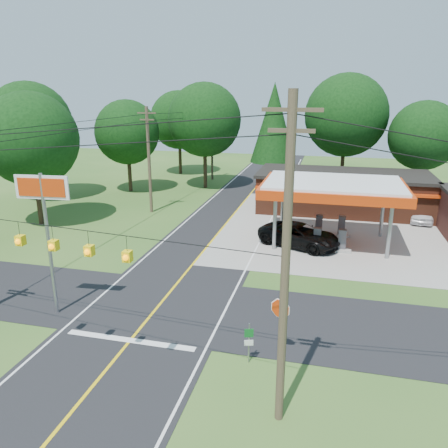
% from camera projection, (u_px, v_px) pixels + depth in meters
% --- Properties ---
extents(ground, '(120.00, 120.00, 0.00)m').
position_uv_depth(ground, '(159.00, 306.00, 24.13)').
color(ground, '#2C571E').
rests_on(ground, ground).
extents(main_highway, '(8.00, 120.00, 0.02)m').
position_uv_depth(main_highway, '(159.00, 306.00, 24.13)').
color(main_highway, black).
rests_on(main_highway, ground).
extents(cross_road, '(70.00, 7.00, 0.02)m').
position_uv_depth(cross_road, '(159.00, 306.00, 24.13)').
color(cross_road, black).
rests_on(cross_road, ground).
extents(lane_center_yellow, '(0.15, 110.00, 0.00)m').
position_uv_depth(lane_center_yellow, '(159.00, 306.00, 24.12)').
color(lane_center_yellow, yellow).
rests_on(lane_center_yellow, main_highway).
extents(gas_canopy, '(10.60, 7.40, 4.88)m').
position_uv_depth(gas_canopy, '(333.00, 189.00, 32.88)').
color(gas_canopy, gray).
rests_on(gas_canopy, ground).
extents(convenience_store, '(16.40, 7.55, 3.80)m').
position_uv_depth(convenience_store, '(342.00, 192.00, 42.61)').
color(convenience_store, '#5D2B1A').
rests_on(convenience_store, ground).
extents(utility_pole_near_right, '(1.80, 0.30, 11.50)m').
position_uv_depth(utility_pole_near_right, '(285.00, 267.00, 14.17)').
color(utility_pole_near_right, '#473828').
rests_on(utility_pole_near_right, ground).
extents(utility_pole_far_left, '(1.80, 0.30, 10.00)m').
position_uv_depth(utility_pole_far_left, '(149.00, 159.00, 41.12)').
color(utility_pole_far_left, '#473828').
rests_on(utility_pole_far_left, ground).
extents(utility_pole_north, '(0.30, 0.30, 9.50)m').
position_uv_depth(utility_pole_north, '(212.00, 143.00, 56.68)').
color(utility_pole_north, '#473828').
rests_on(utility_pole_north, ground).
extents(overhead_beacons, '(17.04, 2.04, 1.03)m').
position_uv_depth(overhead_beacons, '(69.00, 231.00, 16.96)').
color(overhead_beacons, black).
rests_on(overhead_beacons, ground).
extents(treeline_backdrop, '(70.27, 51.59, 13.30)m').
position_uv_depth(treeline_backdrop, '(253.00, 131.00, 44.01)').
color(treeline_backdrop, '#332316').
rests_on(treeline_backdrop, ground).
extents(suv_car, '(8.12, 8.12, 1.72)m').
position_uv_depth(suv_car, '(299.00, 235.00, 33.11)').
color(suv_car, black).
rests_on(suv_car, ground).
extents(sedan_car, '(5.21, 5.21, 1.58)m').
position_uv_depth(sedan_car, '(421.00, 213.00, 39.50)').
color(sedan_car, white).
rests_on(sedan_car, ground).
extents(big_stop_sign, '(2.81, 0.34, 7.57)m').
position_uv_depth(big_stop_sign, '(45.00, 210.00, 21.72)').
color(big_stop_sign, gray).
rests_on(big_stop_sign, ground).
extents(octagonal_stop_sign, '(0.91, 0.36, 2.78)m').
position_uv_depth(octagonal_stop_sign, '(280.00, 313.00, 19.12)').
color(octagonal_stop_sign, gray).
rests_on(octagonal_stop_sign, ground).
extents(route_sign_post, '(0.38, 0.14, 1.91)m').
position_uv_depth(route_sign_post, '(249.00, 340.00, 18.81)').
color(route_sign_post, gray).
rests_on(route_sign_post, ground).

